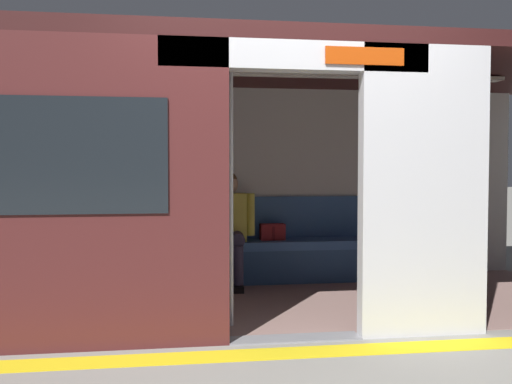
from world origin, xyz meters
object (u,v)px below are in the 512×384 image
Objects in this scene: train_car at (262,141)px; book at (187,240)px; bench_seat at (254,251)px; grab_pole_door at (231,192)px; handbag at (272,232)px; person_seated at (228,221)px.

train_car is 29.09× the size of book.
book is at bearing -6.64° from bench_seat.
book is 1.82m from grab_pole_door.
handbag is (-0.21, -0.06, 0.19)m from bench_seat.
person_seated reaches higher than handbag.
handbag reaches higher than bench_seat.
train_car reaches higher than grab_pole_door.
book is at bearing -1.33° from handbag.
handbag is (-0.48, -0.11, -0.14)m from person_seated.
handbag is 1.18× the size of book.
bench_seat is at bearing -93.69° from train_car.
bench_seat is at bearing 145.73° from book.
train_car is 1.91× the size of bench_seat.
grab_pole_door reaches higher than person_seated.
grab_pole_door is (0.35, 0.70, -0.41)m from train_car.
person_seated is 5.32× the size of book.
grab_pole_door is (-0.29, 1.71, 0.57)m from book.
bench_seat is (-0.06, -0.92, -1.10)m from train_car.
train_car is 0.88m from grab_pole_door.
grab_pole_door is (0.13, 1.57, 0.36)m from person_seated.
grab_pole_door is at bearing 71.99° from book.
train_car is 1.54m from book.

